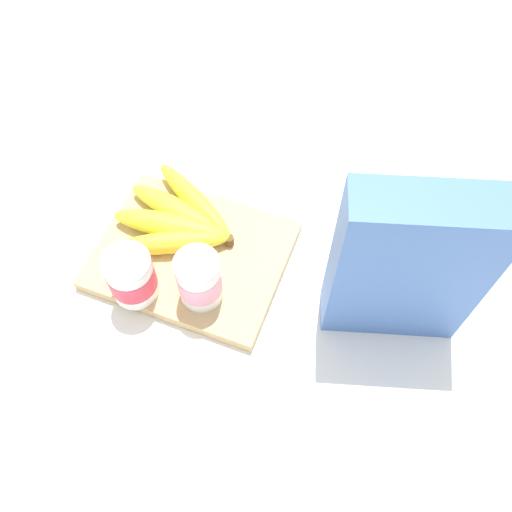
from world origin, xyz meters
TOP-DOWN VIEW (x-y plane):
  - ground_plane at (0.00, 0.00)m, footprint 2.40×2.40m
  - cutting_board at (0.00, 0.00)m, footprint 0.29×0.23m
  - cereal_box at (-0.31, -0.01)m, footprint 0.20×0.12m
  - yogurt_cup_front at (-0.05, 0.06)m, footprint 0.06×0.06m
  - yogurt_cup_back at (0.05, 0.09)m, footprint 0.07×0.07m
  - banana_bunch at (0.04, -0.04)m, footprint 0.20×0.20m

SIDE VIEW (x-z plane):
  - ground_plane at x=0.00m, z-range 0.00..0.00m
  - cutting_board at x=0.00m, z-range 0.00..0.02m
  - banana_bunch at x=0.04m, z-range 0.02..0.06m
  - yogurt_cup_back at x=0.05m, z-range 0.02..0.10m
  - yogurt_cup_front at x=-0.05m, z-range 0.02..0.11m
  - cereal_box at x=-0.31m, z-range 0.00..0.28m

